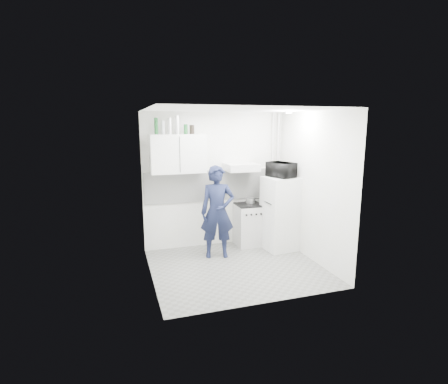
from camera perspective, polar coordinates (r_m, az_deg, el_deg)
name	(u,v)px	position (r m, az deg, el deg)	size (l,w,h in m)	color
floor	(236,267)	(6.04, 2.01, -12.19)	(2.80, 2.80, 0.00)	#5A5A55
ceiling	(237,110)	(5.55, 2.20, 13.30)	(2.80, 2.80, 0.00)	white
wall_back	(215,180)	(6.82, -1.46, 1.93)	(2.80, 2.80, 0.00)	silver
wall_left	(149,197)	(5.35, -12.15, -0.86)	(2.60, 2.60, 0.00)	silver
wall_right	(312,187)	(6.26, 14.25, 0.76)	(2.60, 2.60, 0.00)	silver
person	(217,212)	(6.25, -1.09, -3.28)	(0.61, 0.40, 1.67)	#131832
stove	(249,225)	(6.99, 4.03, -5.41)	(0.51, 0.51, 0.81)	beige
fridge	(280,214)	(6.76, 9.13, -3.49)	(0.58, 0.58, 1.40)	white
stove_top	(249,205)	(6.88, 4.08, -2.06)	(0.48, 0.48, 0.03)	black
saucepan	(250,200)	(6.95, 4.34, -1.38)	(0.18, 0.18, 0.10)	silver
microwave	(281,170)	(6.60, 9.35, 3.60)	(0.34, 0.51, 0.28)	black
bottle_a	(156,126)	(6.34, -11.01, 10.52)	(0.07, 0.07, 0.29)	#144C1E
bottle_b	(163,128)	(6.35, -9.93, 10.32)	(0.06, 0.06, 0.24)	#B2B7BC
bottle_c	(170,126)	(6.37, -8.87, 10.57)	(0.07, 0.07, 0.28)	silver
bottle_d	(177,125)	(6.39, -7.66, 10.82)	(0.08, 0.08, 0.33)	silver
canister_a	(186,129)	(6.42, -6.27, 10.16)	(0.07, 0.07, 0.18)	#144C1E
canister_b	(192,129)	(6.45, -5.26, 10.13)	(0.09, 0.09, 0.17)	black
upper_cabinet	(178,154)	(6.42, -7.52, 6.21)	(1.00, 0.35, 0.70)	white
range_hood	(241,167)	(6.69, 2.84, 4.08)	(0.60, 0.50, 0.14)	beige
backsplash	(215,185)	(6.82, -1.42, 1.08)	(2.74, 0.03, 0.60)	white
pipe_a	(277,178)	(7.22, 8.68, 2.31)	(0.05, 0.05, 2.60)	beige
pipe_b	(272,178)	(7.17, 7.82, 2.27)	(0.04, 0.04, 2.60)	beige
ceiling_spot_fixture	(289,113)	(6.14, 10.57, 12.63)	(0.10, 0.10, 0.02)	white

